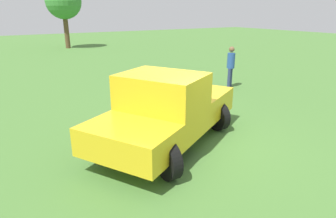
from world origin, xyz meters
TOP-DOWN VIEW (x-y plane):
  - ground_plane at (0.00, 0.00)m, footprint 80.00×80.00m
  - pickup_truck at (-0.26, -0.55)m, footprint 3.84×4.82m
  - person_bystander at (-3.69, 4.74)m, footprint 0.44×0.44m
  - tree_far_center at (-21.71, 2.20)m, footprint 2.99×2.99m

SIDE VIEW (x-z plane):
  - ground_plane at x=0.00m, z-range 0.00..0.00m
  - pickup_truck at x=-0.26m, z-range 0.03..1.85m
  - person_bystander at x=-3.69m, z-range 0.12..1.87m
  - tree_far_center at x=-21.71m, z-range 1.18..6.61m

